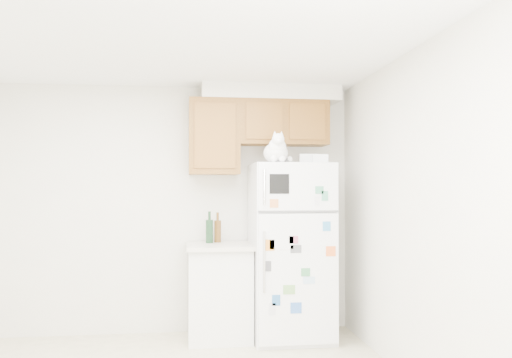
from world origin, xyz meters
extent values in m
cube|color=beige|center=(0.00, 2.00, 1.25)|extent=(3.80, 0.04, 2.50)
cube|color=beige|center=(0.00, -2.00, 1.25)|extent=(3.80, 0.04, 2.50)
cube|color=beige|center=(1.90, 0.00, 1.25)|extent=(0.04, 4.00, 2.50)
cube|color=white|center=(0.00, 0.00, 2.50)|extent=(3.80, 4.00, 0.04)
cube|color=brown|center=(1.20, 1.82, 2.12)|extent=(0.90, 0.33, 0.45)
cube|color=brown|center=(0.50, 1.82, 1.98)|extent=(0.50, 0.33, 0.75)
cube|color=silver|center=(1.07, 1.83, 2.42)|extent=(1.40, 0.37, 0.15)
cube|color=white|center=(1.24, 1.62, 0.85)|extent=(0.76, 0.72, 1.70)
cube|color=white|center=(1.24, 1.25, 1.48)|extent=(0.74, 0.03, 0.44)
cube|color=white|center=(1.24, 1.25, 0.64)|extent=(0.74, 0.03, 1.19)
cube|color=#59595B|center=(1.24, 1.25, 1.25)|extent=(0.74, 0.03, 0.02)
cylinder|color=silver|center=(0.92, 1.22, 1.47)|extent=(0.02, 0.02, 0.32)
cylinder|color=silver|center=(0.92, 1.22, 0.80)|extent=(0.02, 0.02, 0.55)
cube|color=black|center=(1.06, 1.23, 1.50)|extent=(0.18, 0.00, 0.18)
cube|color=white|center=(1.08, 1.23, 1.05)|extent=(0.22, 0.00, 0.28)
cube|color=#9DC2DF|center=(1.33, 1.23, 0.62)|extent=(0.11, 0.00, 0.06)
cube|color=#B84969|center=(1.19, 1.23, 0.99)|extent=(0.08, 0.00, 0.07)
cube|color=#505156|center=(1.21, 1.23, 0.91)|extent=(0.10, 0.00, 0.07)
cube|color=silver|center=(0.99, 1.23, 0.37)|extent=(0.06, 0.00, 0.11)
cube|color=silver|center=(1.41, 1.23, 1.35)|extent=(0.05, 0.00, 0.08)
cube|color=#439473|center=(1.48, 1.23, 1.39)|extent=(0.06, 0.00, 0.09)
cube|color=#408D69|center=(1.43, 1.23, 1.44)|extent=(0.08, 0.00, 0.07)
cube|color=#D77F43|center=(1.01, 1.23, 1.32)|extent=(0.08, 0.00, 0.08)
cube|color=#3B834F|center=(1.30, 1.23, 0.70)|extent=(0.08, 0.00, 0.07)
cube|color=#3361B4|center=(1.21, 1.23, 0.38)|extent=(0.10, 0.00, 0.10)
cube|color=#2860A0|center=(1.03, 1.23, 0.45)|extent=(0.08, 0.00, 0.10)
cube|color=orange|center=(1.53, 1.23, 0.89)|extent=(0.09, 0.00, 0.09)
cube|color=orange|center=(0.97, 1.23, 0.95)|extent=(0.09, 0.00, 0.10)
cube|color=#47464B|center=(0.96, 1.23, 0.76)|extent=(0.05, 0.00, 0.09)
cube|color=teal|center=(1.50, 1.23, 1.11)|extent=(0.07, 0.00, 0.09)
cube|color=#6A9F4F|center=(1.15, 1.23, 0.54)|extent=(0.11, 0.00, 0.08)
cube|color=white|center=(0.55, 1.68, 0.44)|extent=(0.60, 0.60, 0.88)
cube|color=beige|center=(0.55, 1.66, 0.90)|extent=(0.64, 0.64, 0.04)
ellipsoid|color=white|center=(1.05, 1.40, 1.79)|extent=(0.23, 0.31, 0.19)
ellipsoid|color=white|center=(1.05, 1.31, 1.84)|extent=(0.17, 0.13, 0.18)
sphere|color=white|center=(1.05, 1.27, 1.91)|extent=(0.11, 0.11, 0.11)
cone|color=white|center=(1.02, 1.27, 1.96)|extent=(0.04, 0.04, 0.04)
cone|color=white|center=(1.08, 1.27, 1.96)|extent=(0.04, 0.04, 0.04)
cone|color=#D88C8C|center=(1.02, 1.26, 1.96)|extent=(0.02, 0.02, 0.03)
cone|color=#D88C8C|center=(1.08, 1.26, 1.96)|extent=(0.02, 0.02, 0.03)
sphere|color=white|center=(1.05, 1.22, 1.89)|extent=(0.05, 0.05, 0.05)
sphere|color=white|center=(1.01, 1.28, 1.73)|extent=(0.06, 0.06, 0.06)
sphere|color=white|center=(1.09, 1.28, 1.73)|extent=(0.06, 0.06, 0.06)
cylinder|color=white|center=(1.15, 1.51, 1.73)|extent=(0.14, 0.19, 0.07)
cube|color=white|center=(1.43, 1.67, 1.75)|extent=(0.20, 0.16, 0.10)
cube|color=white|center=(1.52, 1.54, 1.74)|extent=(0.17, 0.14, 0.09)
camera|label=1|loc=(0.20, -3.59, 1.45)|focal=38.00mm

